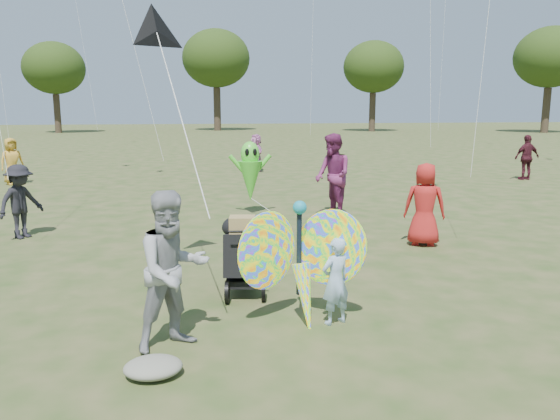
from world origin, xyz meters
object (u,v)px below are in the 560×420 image
Objects in this scene: crowd_g at (12,161)px; alien_kite at (250,174)px; child_girl at (336,281)px; crowd_a at (425,204)px; adult_man at (173,270)px; jogging_stroller at (242,249)px; crowd_h at (527,157)px; crowd_b at (20,202)px; crowd_e at (333,176)px; butterfly_kite at (301,264)px; crowd_j at (256,153)px.

alien_kite is (7.15, -6.43, 0.20)m from crowd_g.
crowd_a is at bearing -149.56° from child_girl.
jogging_stroller is at bearing 34.11° from adult_man.
crowd_h is 0.91× the size of alien_kite.
crowd_b reaches higher than child_girl.
butterfly_kite is at bearing -29.90° from crowd_e.
adult_man is at bearing -39.68° from crowd_e.
alien_kite is (-2.82, 3.48, 0.20)m from crowd_a.
crowd_a is (4.47, 3.68, -0.08)m from adult_man.
crowd_b is 1.32× the size of jogging_stroller.
jogging_stroller is 0.63× the size of alien_kite.
butterfly_kite is at bearing -11.82° from adult_man.
child_girl is at bearing -44.30° from jogging_stroller.
crowd_a is at bearing 38.75° from jogging_stroller.
child_girl is at bearing -26.36° from crowd_e.
crowd_b is 0.91× the size of crowd_h.
alien_kite is at bearing -23.85° from crowd_j.
adult_man is 7.35m from alien_kite.
crowd_h is 0.91× the size of butterfly_kite.
child_girl is 0.68× the size of crowd_a.
jogging_stroller is (-11.08, -10.20, -0.18)m from crowd_h.
crowd_a is 1.00× the size of crowd_g.
crowd_e is (3.49, 6.53, 0.13)m from adult_man.
crowd_b is at bearing -107.85° from crowd_g.
adult_man is 16.81m from crowd_h.
jogging_stroller is 0.63× the size of butterfly_kite.
crowd_e is at bearing 28.13° from crowd_h.
crowd_e reaches higher than adult_man.
crowd_g reaches higher than crowd_j.
crowd_e reaches higher than alien_kite.
child_girl is 0.72× the size of crowd_b.
crowd_h reaches higher than crowd_g.
crowd_e is at bearing 71.65° from butterfly_kite.
adult_man is 1.17× the size of crowd_b.
alien_kite reaches higher than crowd_g.
crowd_g is at bearing -82.62° from child_girl.
jogging_stroller is (6.39, -11.98, -0.16)m from crowd_g.
crowd_e is (6.52, 1.01, 0.25)m from crowd_b.
jogging_stroller is (-2.02, -14.34, -0.13)m from crowd_j.
crowd_g is at bearing 84.89° from adult_man.
crowd_h reaches higher than crowd_b.
jogging_stroller is at bearing 53.35° from crowd_a.
child_girl is at bearing -95.90° from crowd_g.
adult_man is 1.52m from butterfly_kite.
crowd_a reaches higher than crowd_j.
crowd_a is at bearing 47.46° from butterfly_kite.
jogging_stroller is (3.91, -3.91, -0.11)m from crowd_b.
crowd_e is 1.31× the size of crowd_j.
crowd_g is (-7.35, 13.27, 0.25)m from child_girl.
crowd_e is at bearing 70.86° from jogging_stroller.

